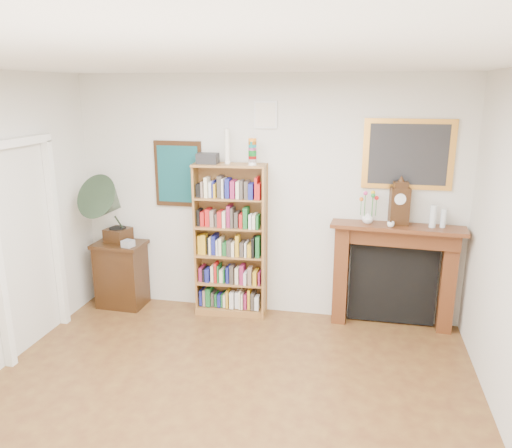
{
  "coord_description": "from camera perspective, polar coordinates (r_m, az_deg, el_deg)",
  "views": [
    {
      "loc": [
        1.05,
        -3.06,
        2.63
      ],
      "look_at": [
        0.08,
        1.6,
        1.33
      ],
      "focal_mm": 35.0,
      "sensor_mm": 36.0,
      "label": 1
    }
  ],
  "objects": [
    {
      "name": "room",
      "position": [
        3.46,
        -6.72,
        -5.72
      ],
      "size": [
        4.51,
        5.01,
        2.81
      ],
      "color": "#532C19",
      "rests_on": "ground"
    },
    {
      "name": "small_picture",
      "position": [
        5.65,
        1.1,
        12.39
      ],
      "size": [
        0.26,
        0.04,
        0.3
      ],
      "color": "white",
      "rests_on": "back_wall"
    },
    {
      "name": "teacup",
      "position": [
        5.5,
        15.13,
        -0.03
      ],
      "size": [
        0.09,
        0.09,
        0.06
      ],
      "primitive_type": "imported",
      "rotation": [
        0.0,
        0.0,
        0.25
      ],
      "color": "white",
      "rests_on": "fireplace"
    },
    {
      "name": "bottle_right",
      "position": [
        5.64,
        20.62,
        0.62
      ],
      "size": [
        0.06,
        0.06,
        0.2
      ],
      "primitive_type": "cylinder",
      "color": "silver",
      "rests_on": "fireplace"
    },
    {
      "name": "mantel_clock",
      "position": [
        5.56,
        16.07,
        2.17
      ],
      "size": [
        0.22,
        0.15,
        0.48
      ],
      "rotation": [
        0.0,
        0.0,
        0.2
      ],
      "color": "black",
      "rests_on": "fireplace"
    },
    {
      "name": "cd_stack",
      "position": [
        6.09,
        -14.42,
        -2.18
      ],
      "size": [
        0.14,
        0.14,
        0.08
      ],
      "primitive_type": "cube",
      "rotation": [
        0.0,
        0.0,
        -0.24
      ],
      "color": "silver",
      "rests_on": "side_cabinet"
    },
    {
      "name": "side_cabinet",
      "position": [
        6.42,
        -15.11,
        -5.56
      ],
      "size": [
        0.61,
        0.45,
        0.82
      ],
      "primitive_type": "cube",
      "rotation": [
        0.0,
        0.0,
        -0.03
      ],
      "color": "black",
      "rests_on": "floor"
    },
    {
      "name": "flower_vase",
      "position": [
        5.58,
        12.66,
        0.75
      ],
      "size": [
        0.17,
        0.17,
        0.13
      ],
      "primitive_type": "imported",
      "rotation": [
        0.0,
        0.0,
        0.35
      ],
      "color": "silver",
      "rests_on": "fireplace"
    },
    {
      "name": "fireplace",
      "position": [
        5.8,
        15.5,
        -4.67
      ],
      "size": [
        1.44,
        0.43,
        1.2
      ],
      "rotation": [
        0.0,
        0.0,
        -0.06
      ],
      "color": "#532B13",
      "rests_on": "floor"
    },
    {
      "name": "teal_poster",
      "position": [
        6.01,
        -8.87,
        5.67
      ],
      "size": [
        0.58,
        0.04,
        0.78
      ],
      "color": "black",
      "rests_on": "back_wall"
    },
    {
      "name": "gilt_painting",
      "position": [
        5.6,
        16.99,
        7.61
      ],
      "size": [
        0.95,
        0.04,
        0.75
      ],
      "color": "#C78733",
      "rests_on": "back_wall"
    },
    {
      "name": "bottle_left",
      "position": [
        5.6,
        19.57,
        0.83
      ],
      "size": [
        0.07,
        0.07,
        0.24
      ],
      "primitive_type": "cylinder",
      "color": "silver",
      "rests_on": "fireplace"
    },
    {
      "name": "gramophone",
      "position": [
        6.11,
        -16.37,
        2.1
      ],
      "size": [
        0.66,
        0.76,
        0.87
      ],
      "rotation": [
        0.0,
        0.0,
        -0.22
      ],
      "color": "black",
      "rests_on": "side_cabinet"
    },
    {
      "name": "door_casing",
      "position": [
        5.54,
        -24.72,
        -0.51
      ],
      "size": [
        0.08,
        1.02,
        2.17
      ],
      "color": "white",
      "rests_on": "left_wall"
    },
    {
      "name": "bookshelf",
      "position": [
        5.81,
        -2.98,
        -0.96
      ],
      "size": [
        0.86,
        0.36,
        2.08
      ],
      "rotation": [
        0.0,
        0.0,
        0.08
      ],
      "color": "brown",
      "rests_on": "floor"
    }
  ]
}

